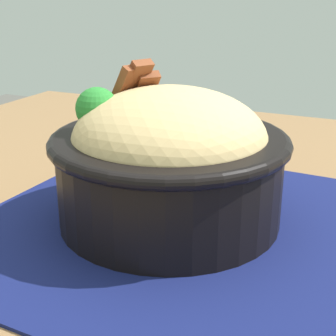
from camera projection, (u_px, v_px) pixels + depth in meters
table at (226, 298)px, 0.45m from camera, size 1.06×0.89×0.70m
placemat at (222, 235)px, 0.43m from camera, size 0.46×0.37×0.00m
bowl at (167, 159)px, 0.43m from camera, size 0.22×0.22×0.14m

